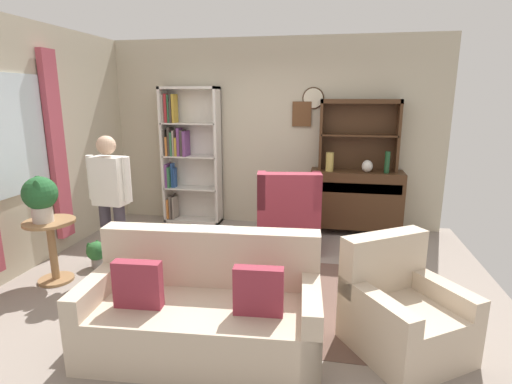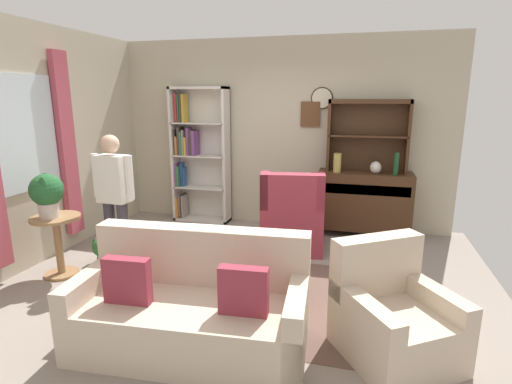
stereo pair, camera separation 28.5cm
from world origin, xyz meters
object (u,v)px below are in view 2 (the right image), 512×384
at_px(bookshelf, 196,153).
at_px(potted_plant_small, 102,248).
at_px(coffee_table, 250,262).
at_px(person_reading, 114,194).
at_px(armchair_floral, 393,320).
at_px(bottle_wine, 396,164).
at_px(sideboard, 364,201).
at_px(wingback_chair, 292,221).
at_px(book_stack, 242,248).
at_px(sideboard_hutch, 368,126).
at_px(couch_floral, 193,309).
at_px(plant_stand, 58,239).
at_px(potted_plant_large, 47,192).
at_px(vase_tall, 337,163).
at_px(vase_round, 376,168).

height_order(bookshelf, potted_plant_small, bookshelf).
bearing_deg(potted_plant_small, coffee_table, -9.20).
bearing_deg(person_reading, armchair_floral, -15.65).
height_order(bookshelf, bottle_wine, bookshelf).
bearing_deg(sideboard, wingback_chair, -136.66).
distance_m(potted_plant_small, book_stack, 1.87).
distance_m(bottle_wine, coffee_table, 2.63).
distance_m(bookshelf, sideboard_hutch, 2.64).
xyz_separation_m(couch_floral, plant_stand, (-1.96, 0.82, 0.11)).
xyz_separation_m(bookshelf, potted_plant_large, (-0.70, -2.38, -0.12)).
relative_size(plant_stand, potted_plant_small, 2.20).
bearing_deg(potted_plant_small, couch_floral, -35.61).
bearing_deg(book_stack, vase_tall, 68.03).
xyz_separation_m(armchair_floral, person_reading, (-2.92, 0.82, 0.62)).
xyz_separation_m(sideboard, couch_floral, (-1.30, -3.07, -0.20)).
relative_size(wingback_chair, potted_plant_large, 2.20).
height_order(armchair_floral, person_reading, person_reading).
relative_size(armchair_floral, plant_stand, 1.56).
bearing_deg(wingback_chair, sideboard, 43.34).
distance_m(sideboard_hutch, couch_floral, 3.65).
xyz_separation_m(sideboard_hutch, bottle_wine, (0.39, -0.20, -0.49)).
bearing_deg(person_reading, vase_tall, 39.63).
xyz_separation_m(couch_floral, book_stack, (0.11, 1.01, 0.15)).
relative_size(vase_tall, person_reading, 0.17).
bearing_deg(bottle_wine, plant_stand, -149.30).
relative_size(wingback_chair, coffee_table, 1.31).
bearing_deg(book_stack, couch_floral, -96.04).
height_order(bottle_wine, potted_plant_large, bottle_wine).
xyz_separation_m(vase_tall, coffee_table, (-0.69, -2.07, -0.70)).
height_order(plant_stand, person_reading, person_reading).
bearing_deg(bookshelf, plant_stand, -105.79).
bearing_deg(potted_plant_large, book_stack, 6.25).
bearing_deg(vase_tall, bottle_wine, -0.66).
distance_m(bookshelf, couch_floral, 3.50).
relative_size(vase_tall, book_stack, 1.29).
relative_size(sideboard_hutch, coffee_table, 1.38).
distance_m(bookshelf, coffee_table, 2.80).
height_order(sideboard_hutch, vase_tall, sideboard_hutch).
height_order(bookshelf, person_reading, bookshelf).
xyz_separation_m(wingback_chair, potted_plant_large, (-2.40, -1.45, 0.58)).
xyz_separation_m(sideboard_hutch, plant_stand, (-3.26, -2.36, -1.14)).
bearing_deg(potted_plant_small, person_reading, -23.52).
bearing_deg(plant_stand, book_stack, 5.25).
xyz_separation_m(bottle_wine, potted_plant_small, (-3.41, -1.75, -0.89)).
height_order(couch_floral, potted_plant_small, couch_floral).
relative_size(coffee_table, book_stack, 3.88).
height_order(vase_round, bottle_wine, bottle_wine).
relative_size(wingback_chair, person_reading, 0.67).
height_order(coffee_table, book_stack, book_stack).
relative_size(vase_round, person_reading, 0.11).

